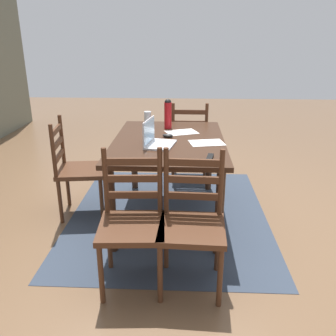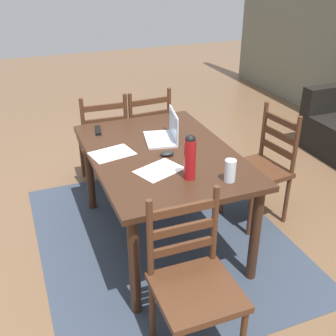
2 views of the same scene
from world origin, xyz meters
The scene contains 14 objects.
ground_plane centered at (0.00, 0.00, 0.00)m, with size 14.00×14.00×0.00m, color brown.
area_rug centered at (0.00, 0.00, 0.00)m, with size 2.26×1.89×0.01m, color #333D4C.
dining_table centered at (0.00, 0.00, 0.67)m, with size 1.46×1.01×0.77m.
chair_left_far centered at (-1.02, 0.20, 0.46)m, with size 0.47×0.47×0.95m.
chair_right_near centered at (1.02, -0.20, 0.46)m, with size 0.44×0.44×0.95m.
chair_far_head centered at (-0.01, 0.87, 0.46)m, with size 0.49×0.49×0.95m.
chair_left_near centered at (-1.02, -0.20, 0.46)m, with size 0.46×0.46×0.95m.
laptop centered at (-0.19, 0.11, 0.83)m, with size 0.36×0.28×0.23m.
water_bottle centered at (0.43, 0.03, 0.92)m, with size 0.08×0.08×0.30m.
drinking_glass centered at (0.55, 0.25, 0.84)m, with size 0.07×0.07×0.14m, color silver.
computer_mouse centered at (0.07, 0.01, 0.79)m, with size 0.06×0.10×0.03m, color black.
tv_remote centered at (-0.54, -0.34, 0.78)m, with size 0.04×0.17×0.02m, color black.
paper_stack_left centered at (0.26, -0.11, 0.77)m, with size 0.21×0.30×0.00m, color white.
paper_stack_right centered at (-0.10, -0.34, 0.77)m, with size 0.21×0.30×0.00m, color white.
Camera 1 is at (-3.16, -0.14, 1.66)m, focal length 38.29 mm.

